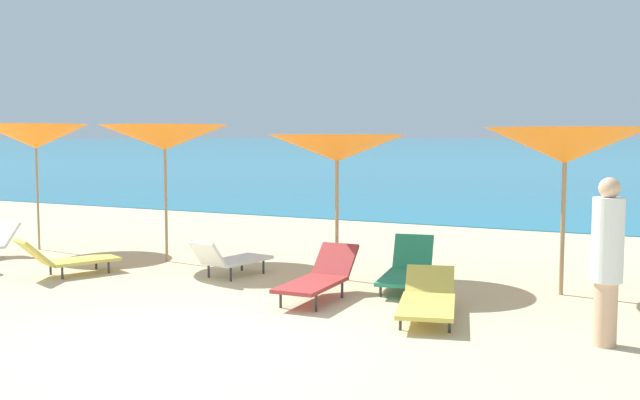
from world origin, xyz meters
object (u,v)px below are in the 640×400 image
lounge_chair_4 (67,258)px  lounge_chair_6 (407,270)px  umbrella_1 (165,137)px  lounge_chair_0 (319,277)px  beachgoer_1 (607,257)px  umbrella_3 (565,146)px  lounge_chair_1 (230,258)px  umbrella_2 (337,148)px  umbrella_0 (36,136)px  lounge_chair_2 (428,299)px

lounge_chair_4 → lounge_chair_6: 5.27m
lounge_chair_6 → umbrella_1: bearing=166.3°
lounge_chair_0 → beachgoer_1: (3.60, -0.59, 0.63)m
umbrella_1 → beachgoer_1: bearing=-15.7°
umbrella_3 → umbrella_1: bearing=-177.5°
lounge_chair_0 → lounge_chair_1: 2.05m
umbrella_2 → lounge_chair_0: size_ratio=1.40×
umbrella_1 → umbrella_2: bearing=-1.7°
umbrella_2 → lounge_chair_0: bearing=-74.7°
umbrella_1 → umbrella_3: umbrella_1 is taller
lounge_chair_1 → umbrella_2: bearing=-148.2°
umbrella_0 → lounge_chair_0: size_ratio=1.44×
umbrella_1 → lounge_chair_1: (1.76, -0.71, -1.85)m
umbrella_0 → lounge_chair_1: 5.18m
umbrella_0 → umbrella_3: bearing=1.8°
umbrella_3 → lounge_chair_0: 3.76m
lounge_chair_0 → lounge_chair_6: bearing=51.9°
umbrella_0 → beachgoer_1: bearing=-11.1°
lounge_chair_2 → lounge_chair_6: lounge_chair_6 is taller
beachgoer_1 → lounge_chair_0: bearing=-29.9°
umbrella_1 → lounge_chair_2: bearing=-18.4°
umbrella_2 → lounge_chair_4: size_ratio=1.44×
lounge_chair_1 → umbrella_1: bearing=-11.7°
lounge_chair_2 → lounge_chair_4: (-5.84, 0.03, 0.05)m
umbrella_2 → umbrella_3: bearing=6.7°
umbrella_3 → lounge_chair_1: 5.15m
umbrella_3 → beachgoer_1: size_ratio=1.32×
umbrella_3 → lounge_chair_0: (-2.84, -1.74, -1.73)m
umbrella_0 → umbrella_2: bearing=-0.6°
umbrella_1 → lounge_chair_0: bearing=-21.7°
lounge_chair_0 → lounge_chair_6: (0.83, 1.14, -0.03)m
umbrella_0 → umbrella_1: bearing=0.5°
umbrella_0 → lounge_chair_1: size_ratio=1.66×
umbrella_0 → beachgoer_1: umbrella_0 is taller
umbrella_0 → umbrella_2: (6.32, -0.07, -0.17)m
umbrella_3 → lounge_chair_4: 7.57m
lounge_chair_6 → beachgoer_1: (2.77, -1.73, 0.66)m
umbrella_1 → beachgoer_1: (7.27, -2.05, -1.21)m
lounge_chair_1 → lounge_chair_4: (-2.34, -1.02, -0.01)m
umbrella_0 → umbrella_2: 6.32m
lounge_chair_4 → umbrella_1: bearing=-86.0°
umbrella_2 → lounge_chair_6: 2.10m
umbrella_0 → lounge_chair_2: umbrella_0 is taller
lounge_chair_4 → beachgoer_1: (7.85, -0.32, 0.66)m
umbrella_1 → lounge_chair_2: 5.87m
umbrella_0 → lounge_chair_4: bearing=-34.8°
lounge_chair_0 → lounge_chair_2: bearing=-12.5°
lounge_chair_1 → lounge_chair_6: lounge_chair_6 is taller
umbrella_0 → umbrella_2: size_ratio=1.03×
lounge_chair_1 → lounge_chair_4: size_ratio=0.90×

